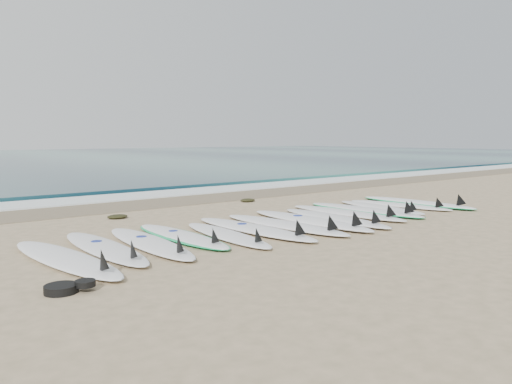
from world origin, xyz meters
TOP-DOWN VIEW (x-y plane):
  - ground at (0.00, 0.00)m, footprint 120.00×120.00m
  - wet_sand_band at (0.00, 4.10)m, footprint 120.00×1.80m
  - foam_band at (0.00, 5.50)m, footprint 120.00×1.40m
  - wave_crest at (0.00, 7.00)m, footprint 120.00×1.00m
  - surfboard_0 at (-3.93, -0.22)m, footprint 0.80×2.74m
  - surfboard_1 at (-3.33, 0.07)m, footprint 0.62×2.60m
  - surfboard_2 at (-2.72, -0.03)m, footprint 0.74×2.64m
  - surfboard_3 at (-2.11, 0.15)m, footprint 0.61×2.44m
  - surfboard_4 at (-1.55, -0.23)m, footprint 0.76×2.41m
  - surfboard_5 at (-0.93, -0.15)m, footprint 0.67×2.78m
  - surfboard_6 at (-0.29, -0.18)m, footprint 0.74×2.79m
  - surfboard_7 at (0.34, -0.15)m, footprint 0.64×2.88m
  - surfboard_8 at (0.88, -0.24)m, footprint 0.79×2.71m
  - surfboard_9 at (1.54, 0.03)m, footprint 0.65×2.73m
  - surfboard_10 at (2.14, 0.10)m, footprint 0.76×2.76m
  - surfboard_11 at (2.71, 0.12)m, footprint 0.85×2.44m
  - surfboard_12 at (3.33, 0.06)m, footprint 0.79×2.43m
  - surfboard_13 at (3.96, 0.07)m, footprint 0.71×2.83m
  - seaweed_near at (-2.06, 2.55)m, footprint 0.38×0.30m
  - seaweed_far at (1.34, 2.92)m, footprint 0.38×0.29m
  - leash_coil at (-4.33, -1.37)m, footprint 0.46×0.36m

SIDE VIEW (x-z plane):
  - ground at x=0.00m, z-range 0.00..0.00m
  - wet_sand_band at x=0.00m, z-range 0.00..0.01m
  - foam_band at x=0.00m, z-range 0.00..0.04m
  - seaweed_far at x=1.34m, z-range 0.00..0.07m
  - seaweed_near at x=-2.06m, z-range 0.00..0.07m
  - surfboard_3 at x=-2.11m, z-range -0.11..0.20m
  - leash_coil at x=-4.33m, z-range -0.01..0.10m
  - wave_crest at x=0.00m, z-range 0.00..0.10m
  - surfboard_10 at x=2.14m, z-range -0.12..0.23m
  - surfboard_4 at x=-1.55m, z-range -0.10..0.20m
  - surfboard_12 at x=3.33m, z-range -0.10..0.21m
  - surfboard_11 at x=2.71m, z-range -0.10..0.21m
  - surfboard_13 at x=3.96m, z-range -0.13..0.23m
  - surfboard_1 at x=-3.33m, z-range -0.11..0.22m
  - surfboard_2 at x=-2.72m, z-range -0.11..0.22m
  - surfboard_8 at x=0.88m, z-range -0.11..0.23m
  - surfboard_0 at x=-3.93m, z-range -0.11..0.23m
  - surfboard_9 at x=1.54m, z-range -0.11..0.23m
  - surfboard_5 at x=-0.93m, z-range -0.12..0.24m
  - surfboard_6 at x=-0.29m, z-range -0.12..0.24m
  - surfboard_7 at x=0.34m, z-range -0.12..0.25m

